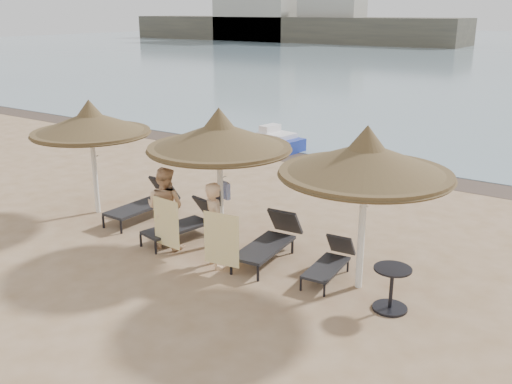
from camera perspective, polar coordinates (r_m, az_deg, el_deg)
ground at (r=12.29m, az=-7.99°, el=-7.21°), size 160.00×160.00×0.00m
wet_sand_strip at (r=19.81m, az=10.51°, el=2.40°), size 200.00×1.60×0.01m
far_shore at (r=92.01m, az=14.06°, el=15.87°), size 150.00×54.80×12.00m
palapa_left at (r=15.19m, az=-16.23°, el=6.60°), size 3.03×3.03×3.01m
palapa_center at (r=12.45m, az=-3.70°, el=5.52°), size 3.19×3.19×3.16m
palapa_right at (r=10.55m, az=10.93°, el=3.13°), size 3.22×3.22×3.20m
lounger_far_left at (r=14.97m, az=-10.99°, el=-0.98°), size 0.74×2.13×0.95m
lounger_near_left at (r=13.50m, az=-7.04°, el=-3.00°), size 1.04×2.06×0.88m
lounger_near_right at (r=12.34m, az=1.47°, el=-4.79°), size 0.87×2.14×0.93m
lounger_far_right at (r=11.66m, az=7.47°, el=-6.84°), size 0.67×1.67×0.73m
side_table at (r=10.59m, az=13.36°, el=-9.52°), size 0.67×0.67×0.81m
person_left at (r=12.84m, az=-9.11°, el=-0.92°), size 1.10×0.81×2.17m
person_right at (r=11.73m, az=-4.12°, el=-2.66°), size 1.17×1.06×2.14m
towel_left at (r=12.48m, az=-8.96°, el=-3.08°), size 0.78×0.08×1.10m
towel_right at (r=11.45m, az=-3.49°, el=-4.77°), size 0.79×0.14×1.11m
bag_patterned at (r=12.91m, az=-3.10°, el=0.16°), size 0.32×0.21×0.38m
bag_dark at (r=12.68m, az=-4.02°, el=-0.57°), size 0.26×0.16×0.35m
pedal_boat at (r=21.99m, az=2.04°, el=5.12°), size 2.14×1.47×0.92m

